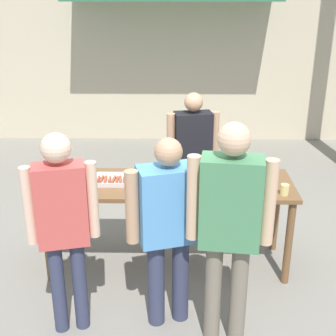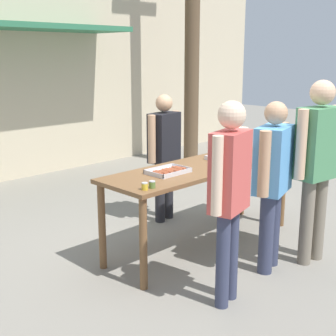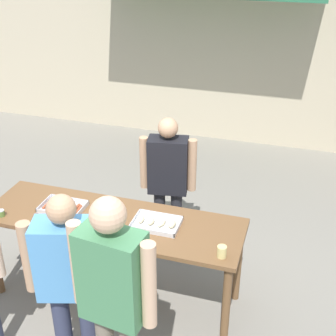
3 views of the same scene
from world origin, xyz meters
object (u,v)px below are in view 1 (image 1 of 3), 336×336
Objects in this scene: person_customer_with_cup at (230,219)px; condiment_jar_ketchup at (59,190)px; food_tray_buns at (212,180)px; food_tray_sausages at (115,180)px; beer_cup at (285,190)px; person_customer_holding_hotdog at (63,218)px; person_customer_waiting_in_line at (168,220)px; person_server_behind_table at (193,149)px; condiment_jar_mustard at (50,190)px.

condiment_jar_ketchup is at bearing -21.48° from person_customer_with_cup.
condiment_jar_ketchup is (-1.37, -0.27, 0.01)m from food_tray_buns.
food_tray_buns is (0.91, 0.00, 0.00)m from food_tray_sausages.
condiment_jar_ketchup is 1.99m from beer_cup.
person_customer_holding_hotdog is 0.80m from person_customer_waiting_in_line.
person_server_behind_table is 0.97× the size of person_customer_waiting_in_line.
person_customer_holding_hotdog reaches higher than beer_cup.
food_tray_buns is 1.53m from person_customer_holding_hotdog.
person_customer_holding_hotdog is at bearing -68.34° from condiment_jar_mustard.
food_tray_sausages is 6.24× the size of condiment_jar_ketchup.
food_tray_buns is 0.67m from beer_cup.
person_server_behind_table is at bearing -133.38° from person_customer_holding_hotdog.
condiment_jar_mustard reaches higher than food_tray_buns.
person_customer_waiting_in_line is at bearing -58.86° from food_tray_sausages.
food_tray_buns is 0.23× the size of person_customer_with_cup.
condiment_jar_mustard is 0.04× the size of person_customer_holding_hotdog.
food_tray_sausages is 1.00m from person_customer_holding_hotdog.
person_customer_waiting_in_line is (-0.44, 0.20, -0.12)m from person_customer_with_cup.
beer_cup is 1.18m from person_customer_waiting_in_line.
condiment_jar_ketchup is 0.04× the size of person_customer_holding_hotdog.
person_server_behind_table is 0.93× the size of person_customer_holding_hotdog.
beer_cup is (2.08, 0.01, 0.02)m from condiment_jar_mustard.
food_tray_sausages is 0.22× the size of person_customer_with_cup.
food_tray_sausages is 0.61m from condiment_jar_mustard.
condiment_jar_mustard is (-1.46, -0.27, 0.01)m from food_tray_buns.
beer_cup is at bearing -64.48° from person_server_behind_table.
person_customer_with_cup reaches higher than person_customer_waiting_in_line.
food_tray_buns is 0.26× the size of person_customer_waiting_in_line.
person_customer_with_cup reaches higher than food_tray_sausages.
food_tray_buns is 6.47× the size of condiment_jar_mustard.
condiment_jar_ketchup is at bearing -179.61° from beer_cup.
condiment_jar_ketchup is at bearing -2.78° from condiment_jar_mustard.
person_customer_with_cup is at bearing 162.22° from person_customer_holding_hotdog.
person_customer_with_cup is at bearing -47.73° from food_tray_sausages.
person_customer_holding_hotdog is (-0.27, -0.96, 0.11)m from food_tray_sausages.
person_customer_holding_hotdog is at bearing 2.98° from person_customer_with_cup.
condiment_jar_ketchup is at bearing -47.05° from person_customer_waiting_in_line.
beer_cup is at bearing -166.42° from person_customer_waiting_in_line.
person_customer_waiting_in_line is (-0.24, -1.68, 0.02)m from person_server_behind_table.
condiment_jar_mustard is at bearing -149.84° from person_server_behind_table.
condiment_jar_mustard is 0.04× the size of person_customer_with_cup.
food_tray_buns is 1.07m from person_customer_with_cup.
person_server_behind_table is 1.69m from person_customer_waiting_in_line.
person_customer_with_cup reaches higher than food_tray_buns.
condiment_jar_ketchup reaches higher than food_tray_buns.
beer_cup reaches higher than condiment_jar_mustard.
condiment_jar_mustard is at bearing -20.26° from person_customer_with_cup.
person_server_behind_table is (-0.78, 1.09, -0.02)m from beer_cup.
person_customer_holding_hotdog is at bearing -129.84° from person_server_behind_table.
food_tray_sausages is 6.24× the size of condiment_jar_mustard.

